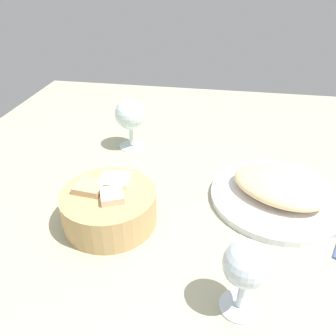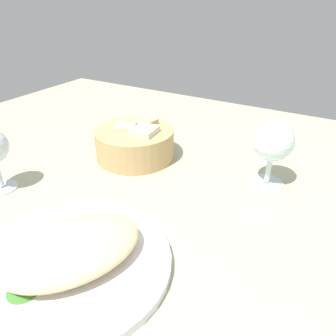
{
  "view_description": "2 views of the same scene",
  "coord_description": "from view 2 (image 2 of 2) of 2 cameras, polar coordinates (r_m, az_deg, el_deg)",
  "views": [
    {
      "loc": [
        2.32,
        53.43,
        43.16
      ],
      "look_at": [
        12.31,
        -4.73,
        5.45
      ],
      "focal_mm": 35.95,
      "sensor_mm": 36.0,
      "label": 1
    },
    {
      "loc": [
        -31.91,
        -32.22,
        34.12
      ],
      "look_at": [
        12.72,
        -6.35,
        5.05
      ],
      "focal_mm": 34.35,
      "sensor_mm": 36.0,
      "label": 2
    }
  ],
  "objects": [
    {
      "name": "omelette",
      "position": [
        0.46,
        -16.77,
        -13.48
      ],
      "size": [
        22.96,
        20.53,
        4.19
      ],
      "primitive_type": "ellipsoid",
      "rotation": [
        0.0,
        0.0,
        -0.5
      ],
      "color": "beige",
      "rests_on": "plate"
    },
    {
      "name": "wine_glass_near",
      "position": [
        0.63,
        18.15,
        4.17
      ],
      "size": [
        7.69,
        7.69,
        13.16
      ],
      "color": "silver",
      "rests_on": "ground_plane"
    },
    {
      "name": "bread_basket",
      "position": [
        0.73,
        -5.76,
        4.55
      ],
      "size": [
        17.58,
        17.58,
        8.0
      ],
      "color": "tan",
      "rests_on": "ground_plane"
    },
    {
      "name": "lettuce_garnish",
      "position": [
        0.46,
        -24.44,
        -18.6
      ],
      "size": [
        4.1,
        4.1,
        1.54
      ],
      "primitive_type": "cone",
      "color": "#3D7A2D",
      "rests_on": "plate"
    },
    {
      "name": "ground_plane",
      "position": [
        0.57,
        -12.1,
        -9.14
      ],
      "size": [
        140.0,
        140.0,
        2.0
      ],
      "primitive_type": "cube",
      "color": "#ADAD8D"
    },
    {
      "name": "plate",
      "position": [
        0.48,
        -16.28,
        -15.93
      ],
      "size": [
        27.07,
        27.07,
        1.4
      ],
      "primitive_type": "cylinder",
      "color": "white",
      "rests_on": "ground_plane"
    }
  ]
}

